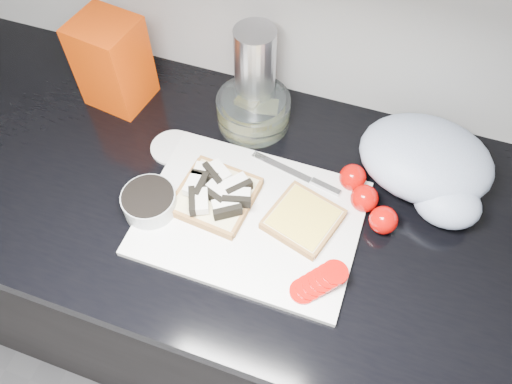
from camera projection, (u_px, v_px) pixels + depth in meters
base_cabinet at (263, 294)px, 1.35m from camera, size 3.50×0.60×0.86m
countertop at (266, 204)px, 0.98m from camera, size 3.50×0.64×0.04m
cutting_board at (251, 218)px, 0.93m from camera, size 0.40×0.30×0.01m
bread_left at (216, 194)px, 0.94m from camera, size 0.16×0.16×0.05m
bread_right at (303, 219)px, 0.91m from camera, size 0.15×0.15×0.02m
tomato_slices at (319, 282)px, 0.84m from camera, size 0.10×0.10×0.02m
knife at (307, 178)px, 0.97m from camera, size 0.19×0.05×0.01m
seed_tub at (150, 202)px, 0.92m from camera, size 0.10×0.10×0.05m
tub_lid at (173, 147)px, 1.03m from camera, size 0.10×0.10×0.01m
glass_bowl at (254, 111)px, 1.05m from camera, size 0.15×0.15×0.06m
bread_bag at (113, 63)px, 1.04m from camera, size 0.14×0.13×0.19m
steel_canister at (255, 72)px, 1.02m from camera, size 0.08×0.08×0.20m
grocery_bag at (428, 165)px, 0.94m from camera, size 0.27×0.24×0.11m
whole_tomatoes at (367, 198)px, 0.93m from camera, size 0.13×0.13×0.05m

